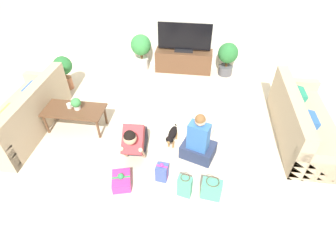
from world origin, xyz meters
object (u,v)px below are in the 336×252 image
potted_plant_back_left (141,49)px  tabletop_plant (76,103)px  potted_plant_corner_left (64,69)px  dog (172,135)px  potted_plant_back_right (228,56)px  mug (69,106)px  gift_box_a (122,181)px  gift_box_b (162,172)px  tv (184,39)px  gift_bag_b (185,186)px  person_kneeling (135,140)px  sofa_left (25,115)px  tv_console (184,61)px  sofa_right (301,123)px  gift_bag_a (211,189)px  coffee_table (74,111)px  person_sitting (199,143)px

potted_plant_back_left → tabletop_plant: bearing=-105.2°
potted_plant_corner_left → dog: bearing=-30.1°
potted_plant_back_right → mug: (-2.83, -2.33, 0.01)m
potted_plant_back_right → gift_box_a: size_ratio=1.96×
gift_box_b → tabletop_plant: bearing=149.8°
tv → tabletop_plant: size_ratio=5.50×
gift_bag_b → potted_plant_corner_left: bearing=139.1°
person_kneeling → gift_bag_b: person_kneeling is taller
gift_bag_b → tabletop_plant: bearing=149.1°
sofa_left → tv_console: size_ratio=1.54×
potted_plant_back_right → person_kneeling: (-1.54, -2.88, -0.13)m
sofa_right → gift_bag_b: sofa_right is taller
potted_plant_back_right → gift_bag_a: (-0.30, -3.53, -0.30)m
gift_box_a → tabletop_plant: bearing=132.9°
gift_bag_b → coffee_table: bearing=150.4°
tv_console → gift_bag_b: bearing=-84.5°
sofa_right → tv_console: (-2.24, 2.09, -0.04)m
potted_plant_back_right → dog: size_ratio=1.53×
coffee_table → gift_box_b: 1.98m
dog → gift_box_b: gift_box_b is taller
potted_plant_corner_left → tabletop_plant: 1.49m
sofa_right → tabletop_plant: (-3.90, -0.31, 0.26)m
mug → potted_plant_corner_left: bearing=118.4°
dog → potted_plant_back_left: bearing=121.0°
potted_plant_back_right → tv: bearing=177.2°
person_kneeling → person_sitting: (1.01, 0.11, -0.02)m
sofa_right → gift_bag_a: sofa_right is taller
potted_plant_corner_left → tabletop_plant: size_ratio=3.40×
potted_plant_back_left → potted_plant_corner_left: 1.82m
mug → coffee_table: bearing=-25.2°
person_sitting → sofa_right: bearing=-138.7°
mug → person_sitting: bearing=-10.9°
coffee_table → gift_bag_b: bearing=-29.6°
gift_box_a → tv: bearing=80.6°
sofa_right → gift_bag_a: 2.13m
dog → gift_bag_a: gift_bag_a is taller
sofa_right → gift_box_a: 3.19m
tv → person_kneeling: bearing=-99.9°
coffee_table → mug: mug is taller
person_sitting → gift_box_b: size_ratio=2.70×
coffee_table → sofa_right: bearing=4.8°
person_kneeling → tabletop_plant: size_ratio=3.49×
tv_console → tabletop_plant: tabletop_plant is taller
dog → person_sitting: bearing=-17.0°
potted_plant_back_right → coffee_table: bearing=-139.4°
coffee_table → tabletop_plant: size_ratio=4.88×
mug → tv_console: bearing=52.8°
potted_plant_back_right → person_kneeling: bearing=-118.0°
tv_console → mug: bearing=-127.2°
sofa_left → person_sitting: 3.13m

